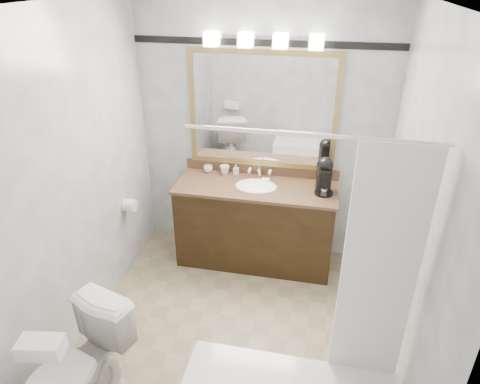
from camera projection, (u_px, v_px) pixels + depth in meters
The scene contains 13 objects.
room at pixel (232, 199), 2.97m from camera, with size 2.42×2.62×2.52m.
vanity at pixel (255, 222), 4.23m from camera, with size 1.53×0.58×0.97m.
mirror at pixel (262, 111), 3.96m from camera, with size 1.40×0.04×1.10m.
vanity_light_bar at pixel (263, 40), 3.62m from camera, with size 1.02×0.14×0.12m.
accent_stripe at pixel (264, 43), 3.70m from camera, with size 2.40×0.01×0.06m, color black.
tp_roll at pixel (130, 205), 4.01m from camera, with size 0.12×0.12×0.11m, color white.
toilet at pixel (75, 372), 2.72m from camera, with size 0.44×0.76×0.78m, color white.
tissue_box at pixel (41, 347), 2.34m from camera, with size 0.24×0.13×0.10m, color white.
coffee_maker at pixel (324, 174), 3.86m from camera, with size 0.17×0.22×0.33m.
cup_left at pixel (208, 169), 4.29m from camera, with size 0.09×0.09×0.07m, color white.
cup_right at pixel (225, 170), 4.24m from camera, with size 0.09×0.09×0.09m, color white.
soap_bottle_a at pixel (236, 169), 4.24m from camera, with size 0.04×0.05×0.10m, color white.
soap_bar at pixel (266, 180), 4.12m from camera, with size 0.08×0.05×0.02m, color beige.
Camera 1 is at (0.59, -2.54, 2.67)m, focal length 32.00 mm.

